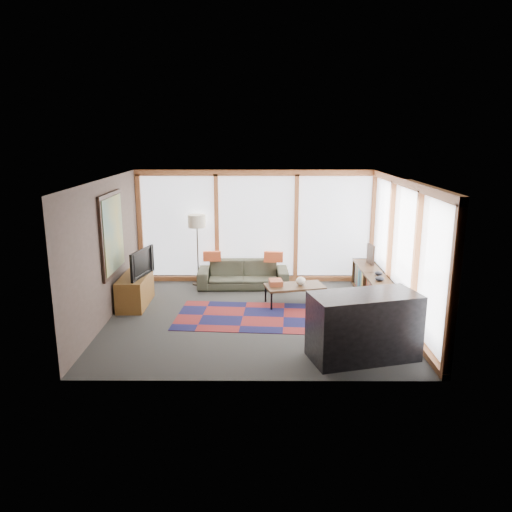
{
  "coord_description": "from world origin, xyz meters",
  "views": [
    {
      "loc": [
        0.04,
        -8.9,
        3.39
      ],
      "look_at": [
        0.0,
        0.4,
        1.1
      ],
      "focal_mm": 35.0,
      "sensor_mm": 36.0,
      "label": 1
    }
  ],
  "objects_px": {
    "coffee_table": "(295,295)",
    "bookshelf": "(373,287)",
    "tv_console": "(135,290)",
    "bar_counter": "(364,326)",
    "floor_lamp": "(198,250)",
    "television": "(138,263)",
    "sofa": "(243,274)"
  },
  "relations": [
    {
      "from": "coffee_table",
      "to": "bookshelf",
      "type": "height_order",
      "value": "bookshelf"
    },
    {
      "from": "bookshelf",
      "to": "bar_counter",
      "type": "bearing_deg",
      "value": -105.75
    },
    {
      "from": "coffee_table",
      "to": "television",
      "type": "relative_size",
      "value": 1.21
    },
    {
      "from": "tv_console",
      "to": "bar_counter",
      "type": "xyz_separation_m",
      "value": [
        4.11,
        -2.43,
        0.21
      ]
    },
    {
      "from": "tv_console",
      "to": "bar_counter",
      "type": "relative_size",
      "value": 0.75
    },
    {
      "from": "floor_lamp",
      "to": "bookshelf",
      "type": "height_order",
      "value": "floor_lamp"
    },
    {
      "from": "floor_lamp",
      "to": "television",
      "type": "distance_m",
      "value": 1.8
    },
    {
      "from": "bar_counter",
      "to": "tv_console",
      "type": "bearing_deg",
      "value": 134.42
    },
    {
      "from": "bookshelf",
      "to": "tv_console",
      "type": "xyz_separation_m",
      "value": [
        -4.87,
        -0.29,
        0.0
      ]
    },
    {
      "from": "floor_lamp",
      "to": "television",
      "type": "xyz_separation_m",
      "value": [
        -1.01,
        -1.48,
        0.08
      ]
    },
    {
      "from": "tv_console",
      "to": "floor_lamp",
      "type": "bearing_deg",
      "value": 52.64
    },
    {
      "from": "sofa",
      "to": "bar_counter",
      "type": "distance_m",
      "value": 4.18
    },
    {
      "from": "sofa",
      "to": "coffee_table",
      "type": "xyz_separation_m",
      "value": [
        1.08,
        -1.17,
        -0.1
      ]
    },
    {
      "from": "sofa",
      "to": "bar_counter",
      "type": "bearing_deg",
      "value": -63.02
    },
    {
      "from": "coffee_table",
      "to": "bar_counter",
      "type": "relative_size",
      "value": 0.72
    },
    {
      "from": "sofa",
      "to": "tv_console",
      "type": "relative_size",
      "value": 1.65
    },
    {
      "from": "television",
      "to": "bar_counter",
      "type": "xyz_separation_m",
      "value": [
        4.01,
        -2.4,
        -0.38
      ]
    },
    {
      "from": "floor_lamp",
      "to": "coffee_table",
      "type": "xyz_separation_m",
      "value": [
        2.12,
        -1.37,
        -0.62
      ]
    },
    {
      "from": "sofa",
      "to": "bookshelf",
      "type": "distance_m",
      "value": 2.89
    },
    {
      "from": "coffee_table",
      "to": "television",
      "type": "height_order",
      "value": "television"
    },
    {
      "from": "floor_lamp",
      "to": "tv_console",
      "type": "distance_m",
      "value": 1.89
    },
    {
      "from": "tv_console",
      "to": "television",
      "type": "bearing_deg",
      "value": -18.85
    },
    {
      "from": "television",
      "to": "tv_console",
      "type": "bearing_deg",
      "value": 83.98
    },
    {
      "from": "bar_counter",
      "to": "coffee_table",
      "type": "bearing_deg",
      "value": 94.3
    },
    {
      "from": "coffee_table",
      "to": "tv_console",
      "type": "height_order",
      "value": "tv_console"
    },
    {
      "from": "sofa",
      "to": "coffee_table",
      "type": "height_order",
      "value": "sofa"
    },
    {
      "from": "television",
      "to": "sofa",
      "type": "bearing_deg",
      "value": -45.14
    },
    {
      "from": "floor_lamp",
      "to": "bar_counter",
      "type": "bearing_deg",
      "value": -52.31
    },
    {
      "from": "tv_console",
      "to": "television",
      "type": "xyz_separation_m",
      "value": [
        0.09,
        -0.03,
        0.59
      ]
    },
    {
      "from": "television",
      "to": "bar_counter",
      "type": "bearing_deg",
      "value": -108.07
    },
    {
      "from": "bookshelf",
      "to": "television",
      "type": "distance_m",
      "value": 4.83
    },
    {
      "from": "coffee_table",
      "to": "tv_console",
      "type": "bearing_deg",
      "value": -178.56
    }
  ]
}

